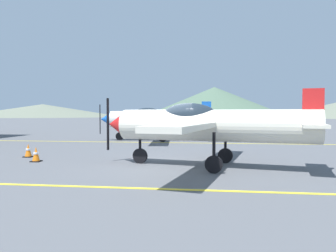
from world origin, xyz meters
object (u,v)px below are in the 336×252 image
(traffic_cone_front, at_px, (28,151))
(airplane_mid, at_px, (156,119))
(airplane_near, at_px, (206,124))
(traffic_cone_side, at_px, (36,154))

(traffic_cone_front, bearing_deg, airplane_mid, 65.91)
(airplane_near, xyz_separation_m, traffic_cone_side, (-6.70, 0.38, -1.24))
(airplane_near, bearing_deg, airplane_mid, 108.56)
(airplane_near, height_order, traffic_cone_front, airplane_near)
(airplane_near, height_order, airplane_mid, same)
(airplane_near, relative_size, traffic_cone_front, 15.40)
(airplane_mid, bearing_deg, traffic_cone_front, -114.09)
(airplane_near, bearing_deg, traffic_cone_side, 176.76)
(airplane_mid, height_order, traffic_cone_side, airplane_mid)
(traffic_cone_side, bearing_deg, airplane_mid, 73.60)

